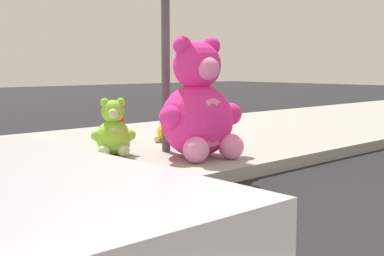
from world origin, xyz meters
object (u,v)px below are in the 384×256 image
plush_lime (113,132)px  plush_brown (197,130)px  plush_red (117,131)px  sign_pole (165,19)px  plush_pink_large (199,110)px  plush_yellow (167,128)px

plush_lime → plush_brown: plush_lime is taller
plush_brown → plush_red: 1.15m
sign_pole → plush_pink_large: size_ratio=2.20×
plush_yellow → plush_red: 0.73m
plush_yellow → plush_lime: plush_lime is taller
plush_yellow → plush_pink_large: bearing=-113.2°
sign_pole → plush_lime: size_ratio=4.49×
plush_lime → plush_yellow: bearing=18.2°
plush_pink_large → plush_brown: plush_pink_large is taller
sign_pole → plush_lime: bearing=159.4°
plush_yellow → plush_lime: (-1.20, -0.40, 0.08)m
plush_pink_large → plush_lime: 1.12m
plush_red → sign_pole: bearing=-84.3°
sign_pole → plush_brown: sign_pole is taller
plush_yellow → plush_brown: plush_brown is taller
plush_brown → plush_red: bearing=130.9°
plush_yellow → sign_pole: bearing=-130.5°
plush_yellow → plush_lime: size_ratio=0.71×
plush_brown → plush_red: size_ratio=1.17×
plush_yellow → plush_red: bearing=152.8°
plush_brown → plush_red: (-0.75, 0.87, -0.03)m
plush_red → plush_lime: bearing=-127.4°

